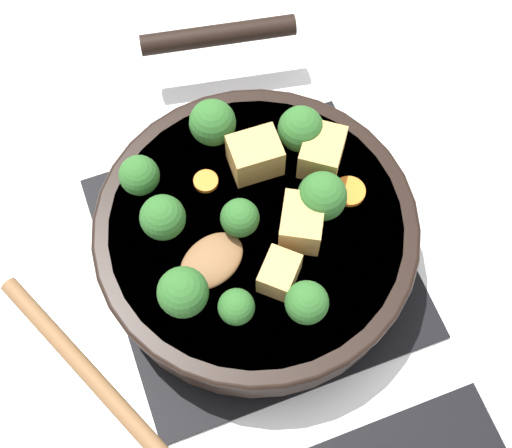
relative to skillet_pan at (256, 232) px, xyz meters
name	(u,v)px	position (x,y,z in m)	size (l,w,h in m)	color
ground_plane	(256,256)	(0.00, 0.00, -0.06)	(2.40, 2.40, 0.00)	white
front_burner_grate	(256,252)	(0.00, 0.00, -0.05)	(0.31, 0.31, 0.03)	black
skillet_pan	(256,232)	(0.00, 0.00, 0.00)	(0.32, 0.43, 0.06)	black
wooden_spoon	(144,322)	(0.13, 0.06, 0.03)	(0.23, 0.22, 0.02)	brown
tofu_cube_center_large	(255,155)	(-0.02, -0.06, 0.04)	(0.05, 0.04, 0.04)	tan
tofu_cube_near_handle	(302,223)	(-0.04, 0.02, 0.04)	(0.05, 0.04, 0.04)	tan
tofu_cube_east_chunk	(322,152)	(-0.09, -0.04, 0.04)	(0.05, 0.04, 0.04)	tan
tofu_cube_west_chunk	(282,273)	(0.00, 0.06, 0.04)	(0.04, 0.03, 0.03)	tan
broccoli_floret_near_spoon	(241,222)	(0.02, 0.01, 0.05)	(0.04, 0.04, 0.04)	#709956
broccoli_floret_center_top	(139,176)	(0.09, -0.07, 0.05)	(0.04, 0.04, 0.05)	#709956
broccoli_floret_east_rim	(322,196)	(-0.06, 0.01, 0.05)	(0.05, 0.05, 0.05)	#709956
broccoli_floret_west_rim	(183,292)	(0.09, 0.06, 0.05)	(0.05, 0.05, 0.05)	#709956
broccoli_floret_north_edge	(301,129)	(-0.07, -0.07, 0.05)	(0.05, 0.05, 0.05)	#709956
broccoli_floret_south_cluster	(307,303)	(-0.01, 0.10, 0.05)	(0.04, 0.04, 0.05)	#709956
broccoli_floret_mid_floret	(236,307)	(0.05, 0.08, 0.05)	(0.03, 0.03, 0.04)	#709956
broccoli_floret_small_inner	(213,123)	(0.01, -0.10, 0.05)	(0.05, 0.05, 0.05)	#709956
broccoli_floret_tall_stem	(163,218)	(0.08, -0.02, 0.05)	(0.04, 0.04, 0.05)	#709956
carrot_slice_orange_thin	(349,191)	(-0.10, 0.00, 0.03)	(0.03, 0.03, 0.01)	orange
carrot_slice_near_center	(206,181)	(0.03, -0.06, 0.03)	(0.02, 0.02, 0.01)	orange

